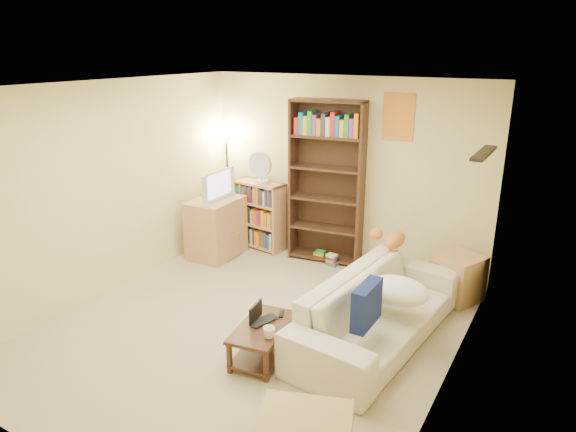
{
  "coord_description": "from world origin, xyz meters",
  "views": [
    {
      "loc": [
        2.75,
        -3.97,
        2.84
      ],
      "look_at": [
        0.03,
        0.71,
        1.05
      ],
      "focal_mm": 32.0,
      "sensor_mm": 36.0,
      "label": 1
    }
  ],
  "objects_px": {
    "tv_stand": "(216,228)",
    "tall_bookshelf": "(327,179)",
    "television": "(214,185)",
    "desk_fan": "(260,167)",
    "floor_lamp": "(227,157)",
    "tabby_cat": "(392,239)",
    "coffee_table": "(263,338)",
    "short_bookshelf": "(260,215)",
    "mug": "(269,332)",
    "side_table": "(457,277)",
    "laptop": "(267,323)",
    "sofa": "(379,310)"
  },
  "relations": [
    {
      "from": "mug",
      "to": "floor_lamp",
      "type": "height_order",
      "value": "floor_lamp"
    },
    {
      "from": "laptop",
      "to": "side_table",
      "type": "height_order",
      "value": "side_table"
    },
    {
      "from": "desk_fan",
      "to": "floor_lamp",
      "type": "height_order",
      "value": "floor_lamp"
    },
    {
      "from": "laptop",
      "to": "short_bookshelf",
      "type": "height_order",
      "value": "short_bookshelf"
    },
    {
      "from": "tabby_cat",
      "to": "television",
      "type": "relative_size",
      "value": 0.74
    },
    {
      "from": "tv_stand",
      "to": "short_bookshelf",
      "type": "distance_m",
      "value": 0.69
    },
    {
      "from": "tabby_cat",
      "to": "short_bookshelf",
      "type": "xyz_separation_m",
      "value": [
        -2.22,
        0.64,
        -0.26
      ]
    },
    {
      "from": "coffee_table",
      "to": "mug",
      "type": "distance_m",
      "value": 0.29
    },
    {
      "from": "tv_stand",
      "to": "mug",
      "type": "bearing_deg",
      "value": -45.04
    },
    {
      "from": "coffee_table",
      "to": "tv_stand",
      "type": "xyz_separation_m",
      "value": [
        -1.95,
        1.81,
        0.21
      ]
    },
    {
      "from": "desk_fan",
      "to": "tabby_cat",
      "type": "bearing_deg",
      "value": -15.23
    },
    {
      "from": "short_bookshelf",
      "to": "desk_fan",
      "type": "bearing_deg",
      "value": -32.7
    },
    {
      "from": "television",
      "to": "desk_fan",
      "type": "distance_m",
      "value": 0.7
    },
    {
      "from": "coffee_table",
      "to": "floor_lamp",
      "type": "relative_size",
      "value": 0.51
    },
    {
      "from": "tv_stand",
      "to": "television",
      "type": "height_order",
      "value": "television"
    },
    {
      "from": "coffee_table",
      "to": "tv_stand",
      "type": "distance_m",
      "value": 2.67
    },
    {
      "from": "short_bookshelf",
      "to": "desk_fan",
      "type": "height_order",
      "value": "desk_fan"
    },
    {
      "from": "tv_stand",
      "to": "tall_bookshelf",
      "type": "height_order",
      "value": "tall_bookshelf"
    },
    {
      "from": "coffee_table",
      "to": "tall_bookshelf",
      "type": "distance_m",
      "value": 2.69
    },
    {
      "from": "mug",
      "to": "side_table",
      "type": "relative_size",
      "value": 0.25
    },
    {
      "from": "laptop",
      "to": "side_table",
      "type": "relative_size",
      "value": 0.61
    },
    {
      "from": "sofa",
      "to": "tall_bookshelf",
      "type": "xyz_separation_m",
      "value": [
        -1.38,
        1.6,
        0.83
      ]
    },
    {
      "from": "tabby_cat",
      "to": "side_table",
      "type": "height_order",
      "value": "tabby_cat"
    },
    {
      "from": "sofa",
      "to": "tabby_cat",
      "type": "distance_m",
      "value": 1.02
    },
    {
      "from": "short_bookshelf",
      "to": "floor_lamp",
      "type": "height_order",
      "value": "floor_lamp"
    },
    {
      "from": "tv_stand",
      "to": "short_bookshelf",
      "type": "relative_size",
      "value": 0.84
    },
    {
      "from": "mug",
      "to": "side_table",
      "type": "xyz_separation_m",
      "value": [
        1.15,
        2.31,
        -0.12
      ]
    },
    {
      "from": "mug",
      "to": "floor_lamp",
      "type": "relative_size",
      "value": 0.08
    },
    {
      "from": "television",
      "to": "floor_lamp",
      "type": "bearing_deg",
      "value": 19.06
    },
    {
      "from": "laptop",
      "to": "mug",
      "type": "height_order",
      "value": "mug"
    },
    {
      "from": "coffee_table",
      "to": "short_bookshelf",
      "type": "height_order",
      "value": "short_bookshelf"
    },
    {
      "from": "sofa",
      "to": "mug",
      "type": "distance_m",
      "value": 1.2
    },
    {
      "from": "mug",
      "to": "tall_bookshelf",
      "type": "relative_size",
      "value": 0.06
    },
    {
      "from": "television",
      "to": "side_table",
      "type": "distance_m",
      "value": 3.37
    },
    {
      "from": "laptop",
      "to": "mug",
      "type": "xyz_separation_m",
      "value": [
        0.15,
        -0.19,
        0.04
      ]
    },
    {
      "from": "coffee_table",
      "to": "short_bookshelf",
      "type": "distance_m",
      "value": 2.89
    },
    {
      "from": "coffee_table",
      "to": "sofa",
      "type": "bearing_deg",
      "value": 36.95
    },
    {
      "from": "television",
      "to": "tall_bookshelf",
      "type": "height_order",
      "value": "tall_bookshelf"
    },
    {
      "from": "short_bookshelf",
      "to": "mug",
      "type": "bearing_deg",
      "value": -47.92
    },
    {
      "from": "coffee_table",
      "to": "laptop",
      "type": "bearing_deg",
      "value": 66.06
    },
    {
      "from": "side_table",
      "to": "sofa",
      "type": "bearing_deg",
      "value": -110.36
    },
    {
      "from": "short_bookshelf",
      "to": "sofa",
      "type": "bearing_deg",
      "value": -25.03
    },
    {
      "from": "tabby_cat",
      "to": "tall_bookshelf",
      "type": "xyz_separation_m",
      "value": [
        -1.18,
        0.7,
        0.41
      ]
    },
    {
      "from": "floor_lamp",
      "to": "side_table",
      "type": "xyz_separation_m",
      "value": [
        3.52,
        -0.3,
        -1.01
      ]
    },
    {
      "from": "coffee_table",
      "to": "floor_lamp",
      "type": "distance_m",
      "value": 3.47
    },
    {
      "from": "tall_bookshelf",
      "to": "floor_lamp",
      "type": "distance_m",
      "value": 1.66
    },
    {
      "from": "sofa",
      "to": "laptop",
      "type": "bearing_deg",
      "value": 140.34
    },
    {
      "from": "side_table",
      "to": "coffee_table",
      "type": "bearing_deg",
      "value": -121.38
    },
    {
      "from": "tall_bookshelf",
      "to": "sofa",
      "type": "bearing_deg",
      "value": -56.41
    },
    {
      "from": "tv_stand",
      "to": "desk_fan",
      "type": "relative_size",
      "value": 1.82
    }
  ]
}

